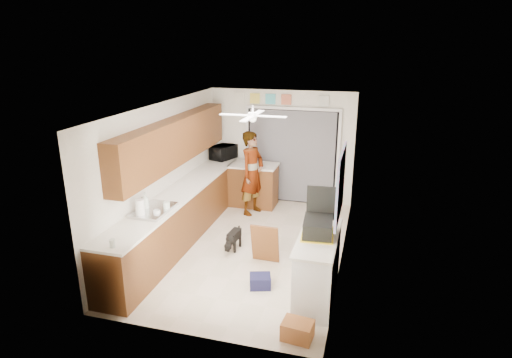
# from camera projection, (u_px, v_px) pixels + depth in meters

# --- Properties ---
(floor) EXTENTS (5.00, 5.00, 0.00)m
(floor) POSITION_uv_depth(u_px,v_px,m) (250.00, 247.00, 7.62)
(floor) COLOR beige
(floor) RESTS_ON ground
(ceiling) EXTENTS (5.00, 5.00, 0.00)m
(ceiling) POSITION_uv_depth(u_px,v_px,m) (249.00, 106.00, 6.85)
(ceiling) COLOR white
(ceiling) RESTS_ON ground
(wall_back) EXTENTS (3.20, 0.00, 3.20)m
(wall_back) POSITION_uv_depth(u_px,v_px,m) (281.00, 147.00, 9.53)
(wall_back) COLOR white
(wall_back) RESTS_ON ground
(wall_front) EXTENTS (3.20, 0.00, 3.20)m
(wall_front) POSITION_uv_depth(u_px,v_px,m) (189.00, 245.00, 4.94)
(wall_front) COLOR white
(wall_front) RESTS_ON ground
(wall_left) EXTENTS (0.00, 5.00, 5.00)m
(wall_left) POSITION_uv_depth(u_px,v_px,m) (164.00, 173.00, 7.64)
(wall_left) COLOR white
(wall_left) RESTS_ON ground
(wall_right) EXTENTS (0.00, 5.00, 5.00)m
(wall_right) POSITION_uv_depth(u_px,v_px,m) (346.00, 189.00, 6.83)
(wall_right) COLOR white
(wall_right) RESTS_ON ground
(left_base_cabinets) EXTENTS (0.60, 4.80, 0.90)m
(left_base_cabinets) POSITION_uv_depth(u_px,v_px,m) (182.00, 216.00, 7.81)
(left_base_cabinets) COLOR brown
(left_base_cabinets) RESTS_ON floor
(left_countertop) EXTENTS (0.62, 4.80, 0.04)m
(left_countertop) POSITION_uv_depth(u_px,v_px,m) (181.00, 192.00, 7.66)
(left_countertop) COLOR white
(left_countertop) RESTS_ON left_base_cabinets
(upper_cabinets) EXTENTS (0.32, 4.00, 0.80)m
(upper_cabinets) POSITION_uv_depth(u_px,v_px,m) (175.00, 141.00, 7.61)
(upper_cabinets) COLOR brown
(upper_cabinets) RESTS_ON wall_left
(sink_basin) EXTENTS (0.50, 0.76, 0.06)m
(sink_basin) POSITION_uv_depth(u_px,v_px,m) (154.00, 210.00, 6.74)
(sink_basin) COLOR silver
(sink_basin) RESTS_ON left_countertop
(faucet) EXTENTS (0.03, 0.03, 0.22)m
(faucet) POSITION_uv_depth(u_px,v_px,m) (142.00, 204.00, 6.76)
(faucet) COLOR silver
(faucet) RESTS_ON left_countertop
(peninsula_base) EXTENTS (1.00, 0.60, 0.90)m
(peninsula_base) POSITION_uv_depth(u_px,v_px,m) (254.00, 186.00, 9.44)
(peninsula_base) COLOR brown
(peninsula_base) RESTS_ON floor
(peninsula_top) EXTENTS (1.04, 0.64, 0.04)m
(peninsula_top) POSITION_uv_depth(u_px,v_px,m) (253.00, 165.00, 9.30)
(peninsula_top) COLOR white
(peninsula_top) RESTS_ON peninsula_base
(back_opening_recess) EXTENTS (2.00, 0.06, 2.10)m
(back_opening_recess) POSITION_uv_depth(u_px,v_px,m) (292.00, 156.00, 9.50)
(back_opening_recess) COLOR black
(back_opening_recess) RESTS_ON wall_back
(curtain_panel) EXTENTS (1.90, 0.03, 2.05)m
(curtain_panel) POSITION_uv_depth(u_px,v_px,m) (291.00, 157.00, 9.46)
(curtain_panel) COLOR slate
(curtain_panel) RESTS_ON wall_back
(door_trim_left) EXTENTS (0.06, 0.04, 2.10)m
(door_trim_left) POSITION_uv_depth(u_px,v_px,m) (247.00, 154.00, 9.73)
(door_trim_left) COLOR white
(door_trim_left) RESTS_ON wall_back
(door_trim_right) EXTENTS (0.06, 0.04, 2.10)m
(door_trim_right) POSITION_uv_depth(u_px,v_px,m) (338.00, 160.00, 9.21)
(door_trim_right) COLOR white
(door_trim_right) RESTS_ON wall_back
(door_trim_head) EXTENTS (2.10, 0.04, 0.06)m
(door_trim_head) POSITION_uv_depth(u_px,v_px,m) (293.00, 108.00, 9.14)
(door_trim_head) COLOR white
(door_trim_head) RESTS_ON wall_back
(header_frame_0) EXTENTS (0.22, 0.02, 0.22)m
(header_frame_0) POSITION_uv_depth(u_px,v_px,m) (255.00, 98.00, 9.33)
(header_frame_0) COLOR #F9E053
(header_frame_0) RESTS_ON wall_back
(header_frame_1) EXTENTS (0.22, 0.02, 0.22)m
(header_frame_1) POSITION_uv_depth(u_px,v_px,m) (270.00, 99.00, 9.24)
(header_frame_1) COLOR #4EC4D2
(header_frame_1) RESTS_ON wall_back
(header_frame_2) EXTENTS (0.22, 0.02, 0.22)m
(header_frame_2) POSITION_uv_depth(u_px,v_px,m) (286.00, 100.00, 9.15)
(header_frame_2) COLOR #CD6A4D
(header_frame_2) RESTS_ON wall_back
(header_frame_4) EXTENTS (0.22, 0.02, 0.22)m
(header_frame_4) POSITION_uv_depth(u_px,v_px,m) (324.00, 101.00, 8.94)
(header_frame_4) COLOR silver
(header_frame_4) RESTS_ON wall_back
(route66_sign) EXTENTS (0.22, 0.02, 0.26)m
(route66_sign) POSITION_uv_depth(u_px,v_px,m) (240.00, 98.00, 9.41)
(route66_sign) COLOR silver
(route66_sign) RESTS_ON wall_back
(right_counter_base) EXTENTS (0.50, 1.40, 0.90)m
(right_counter_base) POSITION_uv_depth(u_px,v_px,m) (318.00, 268.00, 6.04)
(right_counter_base) COLOR white
(right_counter_base) RESTS_ON floor
(right_counter_top) EXTENTS (0.54, 1.44, 0.04)m
(right_counter_top) POSITION_uv_depth(u_px,v_px,m) (319.00, 237.00, 5.90)
(right_counter_top) COLOR white
(right_counter_top) RESTS_ON right_counter_base
(abstract_painting) EXTENTS (0.03, 1.15, 0.95)m
(abstract_painting) POSITION_uv_depth(u_px,v_px,m) (341.00, 184.00, 5.79)
(abstract_painting) COLOR #EE58B6
(abstract_painting) RESTS_ON wall_right
(ceiling_fan) EXTENTS (1.14, 1.14, 0.24)m
(ceiling_fan) POSITION_uv_depth(u_px,v_px,m) (253.00, 116.00, 7.09)
(ceiling_fan) COLOR white
(ceiling_fan) RESTS_ON ceiling
(microwave) EXTENTS (0.56, 0.67, 0.31)m
(microwave) POSITION_uv_depth(u_px,v_px,m) (223.00, 152.00, 9.67)
(microwave) COLOR black
(microwave) RESTS_ON left_countertop
(soap_bottle) EXTENTS (0.13, 0.13, 0.30)m
(soap_bottle) POSITION_uv_depth(u_px,v_px,m) (145.00, 202.00, 6.74)
(soap_bottle) COLOR silver
(soap_bottle) RESTS_ON left_countertop
(cup) EXTENTS (0.13, 0.13, 0.09)m
(cup) POSITION_uv_depth(u_px,v_px,m) (157.00, 213.00, 6.58)
(cup) COLOR white
(cup) RESTS_ON left_countertop
(jar_a) EXTENTS (0.13, 0.13, 0.15)m
(jar_a) POSITION_uv_depth(u_px,v_px,m) (167.00, 206.00, 6.76)
(jar_a) COLOR silver
(jar_a) RESTS_ON left_countertop
(jar_b) EXTENTS (0.10, 0.10, 0.11)m
(jar_b) POSITION_uv_depth(u_px,v_px,m) (112.00, 243.00, 5.56)
(jar_b) COLOR silver
(jar_b) RESTS_ON left_countertop
(paper_towel_roll) EXTENTS (0.17, 0.17, 0.28)m
(paper_towel_roll) POSITION_uv_depth(u_px,v_px,m) (140.00, 209.00, 6.48)
(paper_towel_roll) COLOR white
(paper_towel_roll) RESTS_ON left_countertop
(suitcase) EXTENTS (0.44, 0.56, 0.23)m
(suitcase) POSITION_uv_depth(u_px,v_px,m) (318.00, 227.00, 5.90)
(suitcase) COLOR black
(suitcase) RESTS_ON right_counter_top
(suitcase_rim) EXTENTS (0.49, 0.61, 0.02)m
(suitcase_rim) POSITION_uv_depth(u_px,v_px,m) (318.00, 234.00, 5.93)
(suitcase_rim) COLOR yellow
(suitcase_rim) RESTS_ON suitcase
(suitcase_lid) EXTENTS (0.42, 0.07, 0.50)m
(suitcase_lid) POSITION_uv_depth(u_px,v_px,m) (321.00, 203.00, 6.09)
(suitcase_lid) COLOR black
(suitcase_lid) RESTS_ON suitcase
(cardboard_box) EXTENTS (0.40, 0.32, 0.23)m
(cardboard_box) POSITION_uv_depth(u_px,v_px,m) (297.00, 330.00, 5.25)
(cardboard_box) COLOR #BF6A3C
(cardboard_box) RESTS_ON floor
(navy_crate) EXTENTS (0.37, 0.34, 0.19)m
(navy_crate) POSITION_uv_depth(u_px,v_px,m) (260.00, 281.00, 6.36)
(navy_crate) COLOR #161637
(navy_crate) RESTS_ON floor
(cabinet_door_panel) EXTENTS (0.46, 0.19, 0.68)m
(cabinet_door_panel) POSITION_uv_depth(u_px,v_px,m) (265.00, 244.00, 6.99)
(cabinet_door_panel) COLOR brown
(cabinet_door_panel) RESTS_ON floor
(man) EXTENTS (0.61, 0.74, 1.76)m
(man) POSITION_uv_depth(u_px,v_px,m) (252.00, 173.00, 8.87)
(man) COLOR white
(man) RESTS_ON floor
(dog) EXTENTS (0.25, 0.51, 0.39)m
(dog) POSITION_uv_depth(u_px,v_px,m) (234.00, 239.00, 7.49)
(dog) COLOR black
(dog) RESTS_ON floor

